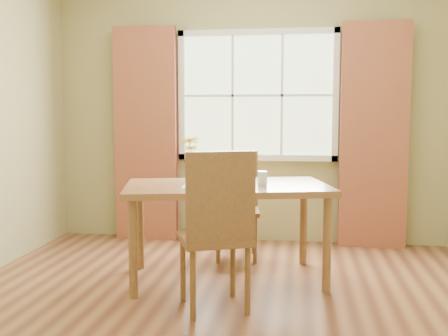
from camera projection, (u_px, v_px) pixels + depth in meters
name	position (u px, v px, depth m)	size (l,w,h in m)	color
room	(234.00, 109.00, 3.48)	(4.24, 3.84, 2.74)	brown
window	(257.00, 96.00, 5.31)	(1.62, 0.06, 1.32)	#B6CF9C
curtain_left	(146.00, 135.00, 5.43)	(0.65, 0.08, 2.20)	maroon
curtain_right	(374.00, 136.00, 5.09)	(0.65, 0.08, 2.20)	maroon
dining_table	(227.00, 194.00, 4.11)	(1.73, 1.23, 0.77)	brown
chair_near	(217.00, 225.00, 3.42)	(0.59, 0.59, 1.08)	brown
chair_far	(236.00, 199.00, 4.82)	(0.46, 0.46, 0.97)	brown
placemat	(213.00, 186.00, 4.00)	(0.45, 0.33, 0.01)	beige
plate	(222.00, 185.00, 3.98)	(0.27, 0.27, 0.01)	#62D034
croissant_sandwich	(214.00, 176.00, 4.00)	(0.19, 0.17, 0.12)	#CF8A46
water_glass	(262.00, 179.00, 4.03)	(0.07, 0.07, 0.11)	silver
flower_vase	(190.00, 155.00, 4.22)	(0.15, 0.15, 0.37)	silver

